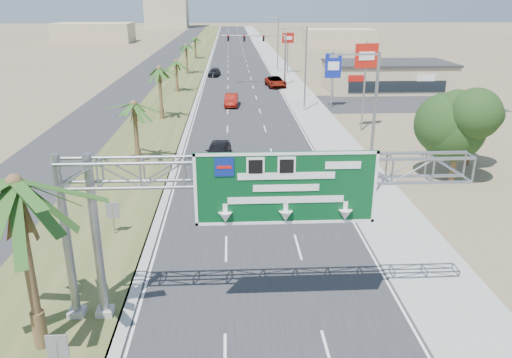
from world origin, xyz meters
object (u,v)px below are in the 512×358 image
Objects in this scene: pole_sign_blue at (333,68)px; pole_sign_red_far at (288,41)px; sign_gantry at (246,184)px; pole_sign_red_near at (366,61)px; car_right_lane at (275,82)px; store_building at (387,77)px; palm_near at (14,184)px; car_mid_lane at (231,100)px; car_far at (214,73)px; signal_mast at (273,54)px; car_left_lane at (218,151)px.

pole_sign_blue is 31.27m from pole_sign_red_far.
pole_sign_red_near is (13.16, 31.94, 1.09)m from sign_gantry.
pole_sign_red_near is at bearing -82.51° from car_right_lane.
pole_sign_red_far is at bearing 94.04° from pole_sign_red_near.
sign_gantry reaches higher than store_building.
sign_gantry is at bearing -112.39° from pole_sign_red_near.
car_right_lane is at bearing 83.76° from sign_gantry.
pole_sign_red_far is (18.25, 77.04, -1.04)m from palm_near.
car_mid_lane is (7.70, 47.33, -6.15)m from palm_near.
store_building is at bearing -23.64° from car_far.
palm_near is 1.11× the size of pole_sign_red_far.
car_mid_lane is (-23.50, -10.67, -1.22)m from store_building.
sign_gantry is 1.84× the size of pole_sign_red_near.
car_mid_lane is 0.52× the size of pole_sign_red_near.
pole_sign_blue is (6.07, -18.11, 0.16)m from signal_mast.
palm_near reaches higher than pole_sign_red_far.
car_far is 32.64m from pole_sign_blue.
sign_gantry reaches higher than car_left_lane.
pole_sign_red_near reaches higher than store_building.
sign_gantry is at bearing -79.53° from car_far.
car_left_lane is at bearing -146.52° from pole_sign_red_near.
signal_mast is 14.62m from car_far.
pole_sign_red_far is at bearing 19.85° from car_far.
palm_near is at bearing -114.02° from pole_sign_blue.
pole_sign_red_near is (13.59, -13.46, 6.37)m from car_mid_lane.
car_far is (-2.93, 26.83, -0.14)m from car_mid_lane.
car_right_lane is at bearing 67.49° from car_mid_lane.
car_left_lane is at bearing -122.66° from pole_sign_blue.
car_left_lane is 0.71× the size of pole_sign_blue.
car_mid_lane is 31.94m from pole_sign_red_far.
store_building is at bearing 67.68° from pole_sign_red_near.
signal_mast reaches higher than car_right_lane.
car_left_lane reaches higher than car_right_lane.
car_far is (-3.37, 72.23, -5.41)m from sign_gantry.
signal_mast is 40.88m from car_left_lane.
signal_mast is 18.39m from car_mid_lane.
palm_near reaches higher than sign_gantry.
car_far is at bearing -167.95° from pole_sign_red_far.
sign_gantry is 2.88× the size of car_right_lane.
pole_sign_red_far is (10.55, 29.71, 5.11)m from car_mid_lane.
palm_near is at bearing -166.68° from sign_gantry.
pole_sign_red_near is at bearing -112.32° from store_building.
store_building reaches higher than car_right_lane.
sign_gantry is 3.53× the size of car_mid_lane.
car_far is (4.77, 74.16, -6.28)m from palm_near.
signal_mast is 13.67m from pole_sign_red_far.
signal_mast is at bearing 93.33° from car_right_lane.
sign_gantry is 34.56m from pole_sign_red_near.
pole_sign_red_far is (-3.05, 43.17, -1.26)m from pole_sign_red_near.
pole_sign_red_far is (-12.95, 19.04, 3.89)m from store_building.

